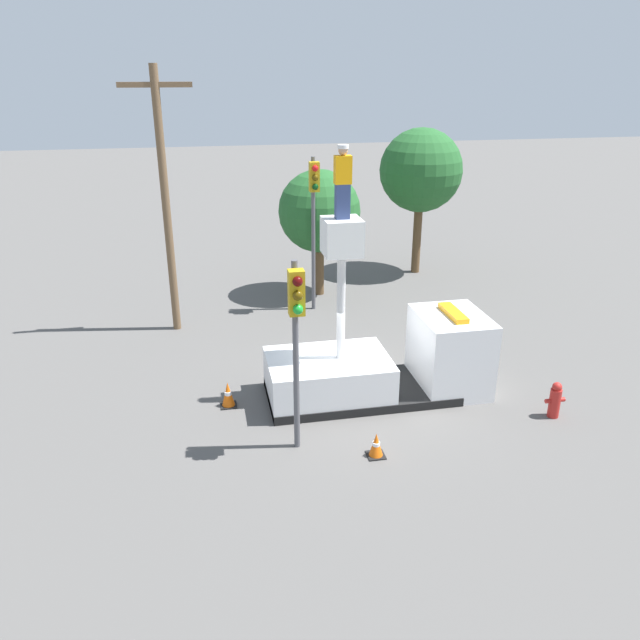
{
  "coord_description": "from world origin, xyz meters",
  "views": [
    {
      "loc": [
        -4.03,
        -14.58,
        8.35
      ],
      "look_at": [
        -1.34,
        -1.05,
        2.75
      ],
      "focal_mm": 35.0,
      "sensor_mm": 36.0,
      "label": 1
    }
  ],
  "objects_px": {
    "traffic_light_across": "(314,205)",
    "traffic_cone_curbside": "(376,445)",
    "worker": "(343,182)",
    "tree_left_bg": "(421,171)",
    "fire_hydrant": "(555,400)",
    "tree_right_bg": "(319,212)",
    "utility_pole": "(165,196)",
    "traffic_light_pole": "(296,321)",
    "bucket_truck": "(384,364)",
    "traffic_cone_rear": "(228,395)"
  },
  "relations": [
    {
      "from": "worker",
      "to": "tree_right_bg",
      "type": "xyz_separation_m",
      "value": [
        1.09,
        8.35,
        -2.53
      ]
    },
    {
      "from": "fire_hydrant",
      "to": "tree_left_bg",
      "type": "height_order",
      "value": "tree_left_bg"
    },
    {
      "from": "worker",
      "to": "tree_right_bg",
      "type": "bearing_deg",
      "value": 82.58
    },
    {
      "from": "fire_hydrant",
      "to": "traffic_cone_curbside",
      "type": "distance_m",
      "value": 5.03
    },
    {
      "from": "traffic_light_across",
      "to": "tree_left_bg",
      "type": "distance_m",
      "value": 6.42
    },
    {
      "from": "utility_pole",
      "to": "bucket_truck",
      "type": "bearing_deg",
      "value": -45.93
    },
    {
      "from": "traffic_light_pole",
      "to": "tree_right_bg",
      "type": "xyz_separation_m",
      "value": [
        2.61,
        10.61,
        0.03
      ]
    },
    {
      "from": "tree_left_bg",
      "to": "utility_pole",
      "type": "height_order",
      "value": "utility_pole"
    },
    {
      "from": "traffic_cone_curbside",
      "to": "traffic_light_across",
      "type": "bearing_deg",
      "value": 87.83
    },
    {
      "from": "tree_right_bg",
      "to": "traffic_cone_curbside",
      "type": "bearing_deg",
      "value": -94.54
    },
    {
      "from": "worker",
      "to": "traffic_light_pole",
      "type": "height_order",
      "value": "worker"
    },
    {
      "from": "fire_hydrant",
      "to": "tree_right_bg",
      "type": "distance_m",
      "value": 11.53
    },
    {
      "from": "worker",
      "to": "fire_hydrant",
      "type": "xyz_separation_m",
      "value": [
        5.16,
        -2.06,
        -5.34
      ]
    },
    {
      "from": "traffic_cone_rear",
      "to": "tree_left_bg",
      "type": "bearing_deg",
      "value": 49.33
    },
    {
      "from": "bucket_truck",
      "to": "tree_right_bg",
      "type": "distance_m",
      "value": 8.69
    },
    {
      "from": "traffic_light_across",
      "to": "traffic_light_pole",
      "type": "bearing_deg",
      "value": -103.16
    },
    {
      "from": "bucket_truck",
      "to": "fire_hydrant",
      "type": "xyz_separation_m",
      "value": [
        3.93,
        -2.06,
        -0.42
      ]
    },
    {
      "from": "bucket_truck",
      "to": "traffic_light_across",
      "type": "distance_m",
      "value": 7.32
    },
    {
      "from": "traffic_light_pole",
      "to": "tree_right_bg",
      "type": "bearing_deg",
      "value": 76.18
    },
    {
      "from": "worker",
      "to": "utility_pole",
      "type": "bearing_deg",
      "value": 127.11
    },
    {
      "from": "traffic_light_across",
      "to": "tree_left_bg",
      "type": "relative_size",
      "value": 0.91
    },
    {
      "from": "tree_left_bg",
      "to": "tree_right_bg",
      "type": "height_order",
      "value": "tree_left_bg"
    },
    {
      "from": "traffic_light_across",
      "to": "fire_hydrant",
      "type": "xyz_separation_m",
      "value": [
        4.6,
        -8.7,
        -3.44
      ]
    },
    {
      "from": "bucket_truck",
      "to": "traffic_cone_rear",
      "type": "distance_m",
      "value": 4.28
    },
    {
      "from": "traffic_light_across",
      "to": "traffic_cone_rear",
      "type": "height_order",
      "value": "traffic_light_across"
    },
    {
      "from": "traffic_light_across",
      "to": "utility_pole",
      "type": "distance_m",
      "value": 5.07
    },
    {
      "from": "worker",
      "to": "fire_hydrant",
      "type": "distance_m",
      "value": 7.71
    },
    {
      "from": "tree_right_bg",
      "to": "worker",
      "type": "bearing_deg",
      "value": -97.42
    },
    {
      "from": "bucket_truck",
      "to": "fire_hydrant",
      "type": "relative_size",
      "value": 6.1
    },
    {
      "from": "traffic_light_across",
      "to": "traffic_cone_rear",
      "type": "xyz_separation_m",
      "value": [
        -3.56,
        -6.51,
        -3.59
      ]
    },
    {
      "from": "fire_hydrant",
      "to": "traffic_cone_curbside",
      "type": "height_order",
      "value": "fire_hydrant"
    },
    {
      "from": "traffic_light_pole",
      "to": "fire_hydrant",
      "type": "distance_m",
      "value": 7.24
    },
    {
      "from": "traffic_light_pole",
      "to": "tree_left_bg",
      "type": "height_order",
      "value": "tree_left_bg"
    },
    {
      "from": "traffic_light_across",
      "to": "traffic_cone_curbside",
      "type": "relative_size",
      "value": 9.38
    },
    {
      "from": "bucket_truck",
      "to": "traffic_cone_curbside",
      "type": "relative_size",
      "value": 10.11
    },
    {
      "from": "utility_pole",
      "to": "fire_hydrant",
      "type": "bearing_deg",
      "value": -39.51
    },
    {
      "from": "traffic_light_across",
      "to": "fire_hydrant",
      "type": "distance_m",
      "value": 10.42
    },
    {
      "from": "traffic_light_across",
      "to": "tree_right_bg",
      "type": "relative_size",
      "value": 1.14
    },
    {
      "from": "traffic_cone_rear",
      "to": "tree_left_bg",
      "type": "xyz_separation_m",
      "value": [
        8.79,
        10.23,
        4.04
      ]
    },
    {
      "from": "worker",
      "to": "bucket_truck",
      "type": "bearing_deg",
      "value": 0.0
    },
    {
      "from": "traffic_cone_curbside",
      "to": "tree_right_bg",
      "type": "height_order",
      "value": "tree_right_bg"
    },
    {
      "from": "worker",
      "to": "traffic_light_across",
      "type": "distance_m",
      "value": 6.92
    },
    {
      "from": "bucket_truck",
      "to": "utility_pole",
      "type": "distance_m",
      "value": 8.9
    },
    {
      "from": "traffic_light_pole",
      "to": "utility_pole",
      "type": "distance_m",
      "value": 8.69
    },
    {
      "from": "traffic_cone_rear",
      "to": "traffic_cone_curbside",
      "type": "height_order",
      "value": "traffic_cone_rear"
    },
    {
      "from": "worker",
      "to": "tree_left_bg",
      "type": "bearing_deg",
      "value": 60.81
    },
    {
      "from": "traffic_light_pole",
      "to": "traffic_cone_curbside",
      "type": "height_order",
      "value": "traffic_light_pole"
    },
    {
      "from": "worker",
      "to": "traffic_cone_curbside",
      "type": "relative_size",
      "value": 2.95
    },
    {
      "from": "traffic_light_across",
      "to": "traffic_cone_curbside",
      "type": "height_order",
      "value": "traffic_light_across"
    },
    {
      "from": "bucket_truck",
      "to": "traffic_light_pole",
      "type": "relative_size",
      "value": 1.3
    }
  ]
}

